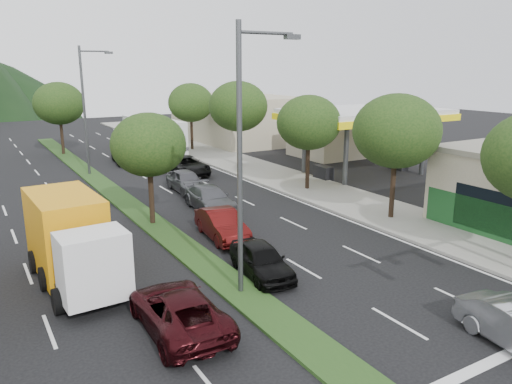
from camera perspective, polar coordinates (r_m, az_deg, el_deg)
sidewalk_right at (r=39.56m, az=2.13°, el=1.90°), size 5.00×90.00×0.15m
median at (r=37.42m, az=-16.79°, el=0.56°), size 1.60×56.00×0.12m
gas_canopy at (r=40.48m, az=12.39°, el=8.42°), size 12.20×8.20×5.25m
bldg_right_far at (r=58.87m, az=-2.19°, el=8.43°), size 10.00×16.00×5.20m
tree_r_b at (r=28.47m, az=15.77°, el=6.71°), size 4.80×4.80×6.94m
tree_r_c at (r=34.47m, az=6.05°, el=7.89°), size 4.40×4.40×6.48m
tree_r_d at (r=42.83m, az=-2.06°, el=9.75°), size 5.00×5.00×7.17m
tree_r_e at (r=51.82m, az=-7.46°, el=10.09°), size 4.60×4.60×6.71m
tree_med_near at (r=27.14m, az=-12.17°, el=5.28°), size 4.00×4.00×6.02m
tree_med_far at (r=52.27m, az=-21.60°, el=9.39°), size 4.80×4.80×6.94m
streetlight_near at (r=17.97m, az=-1.31°, el=4.92°), size 2.60×0.25×10.00m
streetlight_mid at (r=41.48m, az=-18.80°, el=9.43°), size 2.60×0.25×10.00m
suv_maroon at (r=17.01m, az=-8.84°, el=-13.19°), size 2.49×5.11×1.40m
car_queue_a at (r=20.82m, az=0.62°, el=-7.76°), size 2.15×4.26×1.39m
car_queue_b at (r=30.29m, az=-5.30°, el=-0.74°), size 2.25×4.97×1.41m
car_queue_c at (r=25.25m, az=-3.91°, el=-3.72°), size 2.01×4.56×1.46m
car_queue_d at (r=40.27m, az=-7.96°, el=2.98°), size 2.50×5.42×1.50m
car_queue_e at (r=34.95m, az=-7.98°, el=1.27°), size 1.90×4.47×1.51m
car_queue_f at (r=46.62m, az=-14.67°, el=4.16°), size 2.71×5.34×1.49m
box_truck at (r=21.36m, az=-20.32°, el=-5.43°), size 3.01×7.10×3.44m
motorhome at (r=49.02m, az=-11.62°, el=6.23°), size 3.41×9.66×3.66m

